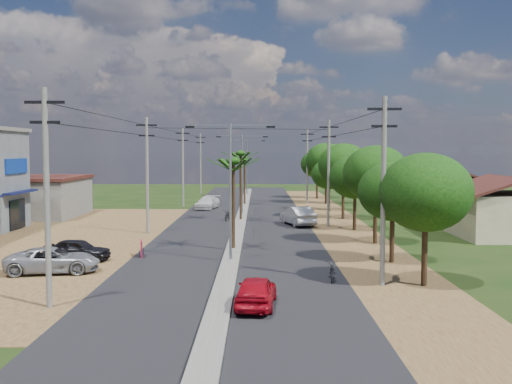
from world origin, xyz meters
TOP-DOWN VIEW (x-y plane):
  - ground at (0.00, 0.00)m, footprint 160.00×160.00m
  - road at (0.00, 15.00)m, footprint 12.00×110.00m
  - median at (0.00, 18.00)m, footprint 1.00×90.00m
  - dirt_lot_west at (-15.00, 8.00)m, footprint 18.00×46.00m
  - dirt_shoulder_east at (8.50, 15.00)m, footprint 5.00×90.00m
  - low_shed at (-21.00, 24.00)m, footprint 10.40×10.40m
  - house_east_near at (20.00, 10.00)m, footprint 7.60×7.50m
  - house_east_far at (21.00, 28.00)m, footprint 7.60×7.50m
  - tree_east_a at (9.50, -6.00)m, footprint 4.40×4.40m
  - tree_east_b at (9.30, 0.00)m, footprint 4.00×4.00m
  - tree_east_c at (9.70, 7.00)m, footprint 4.60×4.60m
  - tree_east_d at (9.40, 14.00)m, footprint 4.20×4.20m
  - tree_east_e at (9.60, 22.00)m, footprint 4.80×4.80m
  - tree_east_f at (9.20, 30.00)m, footprint 3.80×3.80m
  - tree_east_g at (9.80, 38.00)m, footprint 5.00×5.00m
  - tree_east_h at (9.50, 46.00)m, footprint 4.40×4.40m
  - palm_median_near at (0.00, 4.00)m, footprint 2.00×2.00m
  - palm_median_mid at (0.00, 20.00)m, footprint 2.00×2.00m
  - palm_median_far at (0.00, 36.00)m, footprint 2.00×2.00m
  - streetlight_near at (0.00, 0.00)m, footprint 5.10×0.18m
  - streetlight_mid at (0.00, 25.00)m, footprint 5.10×0.18m
  - streetlight_far at (0.00, 50.00)m, footprint 5.10×0.18m
  - utility_pole_w_a at (-7.00, -10.00)m, footprint 1.60×0.24m
  - utility_pole_w_b at (-7.00, 12.00)m, footprint 1.60×0.24m
  - utility_pole_w_c at (-7.00, 34.00)m, footprint 1.60×0.24m
  - utility_pole_w_d at (-7.00, 55.00)m, footprint 1.60×0.24m
  - utility_pole_e_a at (7.50, -6.00)m, footprint 1.60×0.24m
  - utility_pole_e_b at (7.50, 16.00)m, footprint 1.60×0.24m
  - utility_pole_e_c at (7.50, 38.00)m, footprint 1.60×0.24m
  - car_red_near at (1.50, -9.96)m, footprint 1.90×3.97m
  - car_silver_mid at (5.00, 16.94)m, footprint 2.97×5.21m
  - car_white_far at (-3.97, 31.42)m, footprint 2.81×5.02m
  - car_parked_silver at (-9.22, -3.10)m, footprint 5.11×2.96m
  - car_parked_dark at (-8.96, 0.35)m, footprint 3.92×1.87m
  - moto_rider_east at (5.20, -5.11)m, footprint 0.79×1.77m
  - moto_rider_west_a at (-1.20, 20.32)m, footprint 0.96×2.03m
  - moto_rider_west_b at (-5.00, 37.39)m, footprint 0.98×1.91m
  - roadside_sign at (-5.50, 1.74)m, footprint 0.34×1.21m

SIDE VIEW (x-z plane):
  - ground at x=0.00m, z-range 0.00..0.00m
  - dirt_shoulder_east at x=8.50m, z-range 0.00..0.03m
  - dirt_lot_west at x=-15.00m, z-range 0.00..0.04m
  - road at x=0.00m, z-range 0.00..0.04m
  - median at x=0.00m, z-range 0.00..0.18m
  - moto_rider_east at x=5.20m, z-range 0.00..0.90m
  - roadside_sign at x=-5.50m, z-range 0.00..1.02m
  - moto_rider_west_a at x=-1.20m, z-range 0.00..1.03m
  - moto_rider_west_b at x=-5.00m, z-range 0.00..1.10m
  - car_parked_dark at x=-8.96m, z-range 0.00..1.29m
  - car_red_near at x=1.50m, z-range 0.00..1.31m
  - car_parked_silver at x=-9.22m, z-range 0.00..1.34m
  - car_white_far at x=-3.97m, z-range 0.00..1.37m
  - car_silver_mid at x=5.00m, z-range 0.00..1.62m
  - low_shed at x=-21.00m, z-range -0.01..3.94m
  - house_east_near at x=20.00m, z-range 0.09..4.69m
  - house_east_far at x=21.00m, z-range 0.09..4.69m
  - tree_east_f at x=9.20m, z-range 1.13..6.64m
  - tree_east_b at x=9.30m, z-range 1.20..7.03m
  - tree_east_d at x=9.40m, z-range 1.27..7.41m
  - tree_east_a at x=9.50m, z-range 1.30..7.67m
  - tree_east_h at x=9.50m, z-range 1.38..7.90m
  - utility_pole_w_a at x=-7.00m, z-range 0.26..9.26m
  - utility_pole_w_b at x=-7.00m, z-range 0.26..9.26m
  - utility_pole_w_c at x=-7.00m, z-range 0.26..9.26m
  - utility_pole_w_d at x=-7.00m, z-range 0.26..9.26m
  - utility_pole_e_a at x=7.50m, z-range 0.26..9.26m
  - utility_pole_e_b at x=7.50m, z-range 0.26..9.26m
  - utility_pole_e_c at x=7.50m, z-range 0.26..9.26m
  - streetlight_near at x=0.00m, z-range 0.79..8.79m
  - streetlight_mid at x=0.00m, z-range 0.79..8.79m
  - streetlight_far at x=0.00m, z-range 0.79..8.79m
  - tree_east_c at x=9.70m, z-range 1.45..8.28m
  - tree_east_e at x=9.60m, z-range 1.52..8.66m
  - tree_east_g at x=9.80m, z-range 1.55..8.93m
  - palm_median_far at x=0.00m, z-range 2.34..8.19m
  - palm_median_near at x=0.00m, z-range 2.46..8.61m
  - palm_median_mid at x=0.00m, z-range 2.62..9.17m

